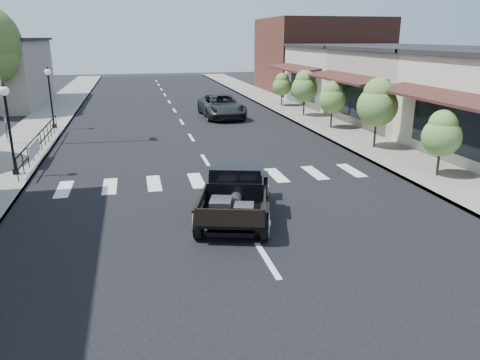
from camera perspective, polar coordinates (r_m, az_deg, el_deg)
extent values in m
plane|color=black|center=(14.32, 0.02, -4.54)|extent=(120.00, 120.00, 0.00)
cube|color=black|center=(28.63, -6.71, 6.35)|extent=(14.00, 80.00, 0.02)
cube|color=gray|center=(29.00, -23.72, 5.29)|extent=(3.00, 80.00, 0.15)
cube|color=gray|center=(30.68, 9.38, 7.08)|extent=(3.00, 80.00, 0.15)
cube|color=#AA9F8E|center=(31.73, 22.10, 10.37)|extent=(10.00, 9.00, 4.50)
cube|color=beige|center=(39.44, 14.64, 12.13)|extent=(10.00, 9.00, 4.50)
cube|color=brown|center=(48.66, 9.80, 14.74)|extent=(11.00, 10.00, 7.00)
imported|color=black|center=(32.11, -2.28, 8.99)|extent=(2.67, 5.60, 1.54)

